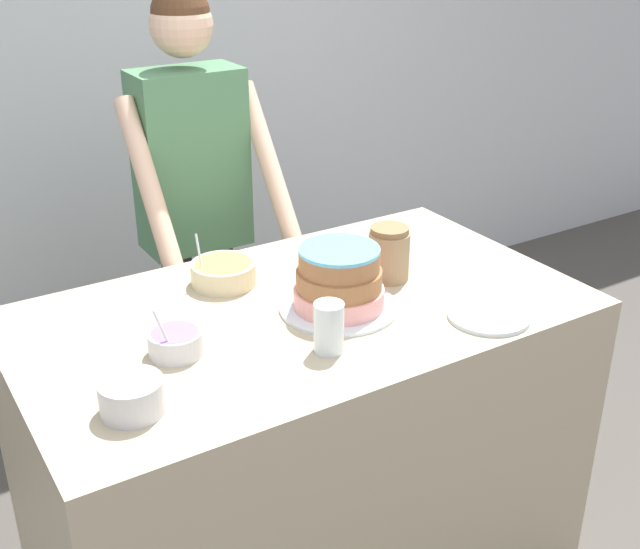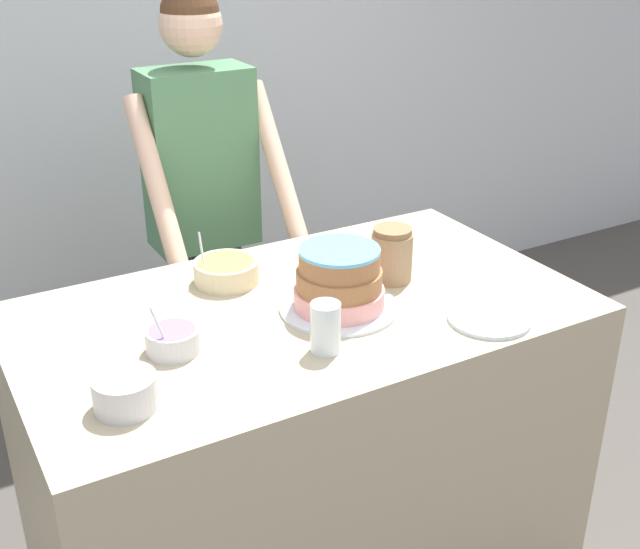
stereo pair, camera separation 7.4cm
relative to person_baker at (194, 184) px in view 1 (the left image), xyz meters
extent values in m
cube|color=silver|center=(-0.04, 0.82, 0.24)|extent=(10.00, 0.05, 2.60)
cube|color=tan|center=(-0.04, -0.80, -0.59)|extent=(1.56, 0.90, 0.94)
cylinder|color=#2D2D38|center=(-0.08, 0.01, -0.65)|extent=(0.11, 0.11, 0.83)
cylinder|color=#2D2D38|center=(0.08, 0.01, -0.65)|extent=(0.11, 0.11, 0.83)
cube|color=#4C7F56|center=(0.00, 0.01, 0.08)|extent=(0.37, 0.20, 0.63)
cylinder|color=beige|center=(-0.22, -0.16, 0.08)|extent=(0.07, 0.39, 0.52)
cylinder|color=beige|center=(0.22, -0.16, 0.08)|extent=(0.07, 0.39, 0.52)
sphere|color=beige|center=(0.00, 0.01, 0.53)|extent=(0.21, 0.21, 0.21)
sphere|color=#51331E|center=(0.00, 0.01, 0.57)|extent=(0.19, 0.19, 0.19)
cylinder|color=silver|center=(0.05, -0.86, -0.12)|extent=(0.33, 0.33, 0.01)
cylinder|color=pink|center=(0.05, -0.86, -0.09)|extent=(0.25, 0.25, 0.05)
cylinder|color=#9E663D|center=(0.05, -0.86, -0.03)|extent=(0.23, 0.23, 0.05)
cylinder|color=#9E663D|center=(0.05, -0.86, 0.02)|extent=(0.22, 0.22, 0.05)
cylinder|color=#60B7E0|center=(0.05, -0.86, 0.05)|extent=(0.22, 0.22, 0.01)
cylinder|color=beige|center=(-0.15, -0.55, -0.09)|extent=(0.19, 0.19, 0.07)
cylinder|color=#F2DB4C|center=(-0.15, -0.55, -0.06)|extent=(0.16, 0.16, 0.01)
cylinder|color=silver|center=(-0.22, -0.54, -0.04)|extent=(0.01, 0.07, 0.15)
cylinder|color=silver|center=(-0.60, -1.03, -0.08)|extent=(0.14, 0.14, 0.08)
cylinder|color=white|center=(-0.60, -1.03, -0.05)|extent=(0.12, 0.12, 0.01)
cylinder|color=silver|center=(-0.43, -0.85, -0.09)|extent=(0.14, 0.14, 0.06)
cylinder|color=#9E66B7|center=(-0.43, -0.85, -0.07)|extent=(0.12, 0.12, 0.01)
cylinder|color=silver|center=(-0.46, -0.88, -0.05)|extent=(0.04, 0.05, 0.13)
cylinder|color=silver|center=(-0.10, -1.03, -0.06)|extent=(0.08, 0.08, 0.13)
cylinder|color=silver|center=(0.36, -1.12, -0.12)|extent=(0.22, 0.22, 0.01)
cylinder|color=#9E7F5B|center=(0.28, -0.77, -0.05)|extent=(0.12, 0.12, 0.15)
cylinder|color=olive|center=(0.28, -0.77, 0.03)|extent=(0.11, 0.11, 0.02)
camera|label=1|loc=(-1.03, -2.49, 0.90)|focal=45.00mm
camera|label=2|loc=(-0.97, -2.53, 0.90)|focal=45.00mm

